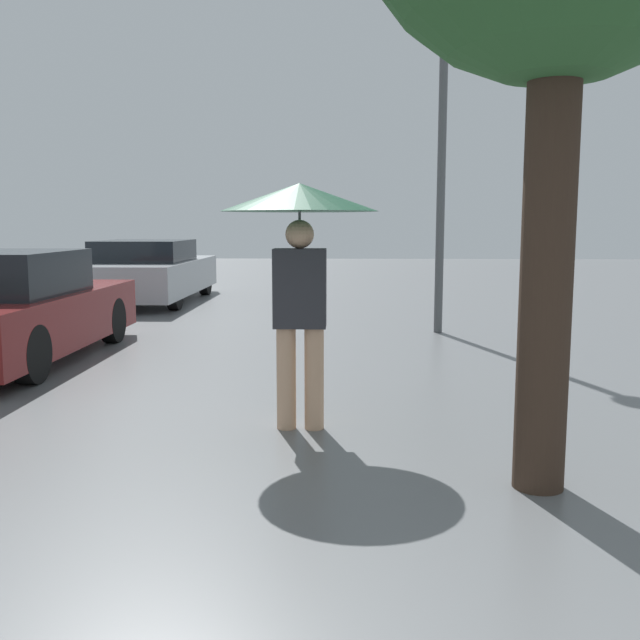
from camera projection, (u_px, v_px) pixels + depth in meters
pedestrian at (300, 228)px, 5.11m from camera, size 1.13×1.13×1.80m
parked_car_middle at (5, 310)px, 7.86m from camera, size 1.76×3.85×1.22m
parked_car_farthest at (148, 272)px, 13.81m from camera, size 1.85×4.42×1.19m
street_lamp at (443, 87)px, 9.53m from camera, size 0.38×0.38×4.74m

